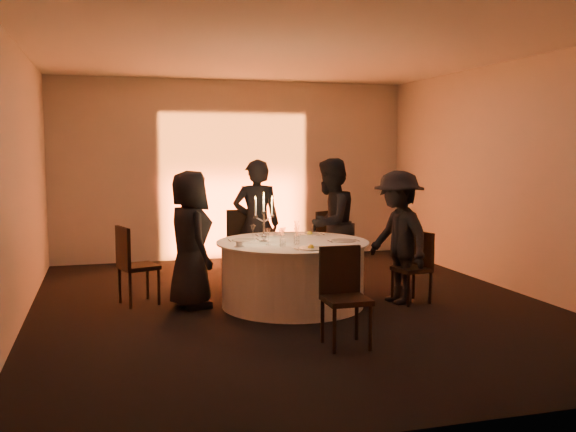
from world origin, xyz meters
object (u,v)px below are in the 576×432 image
object	(u,v)px
chair_back_left	(243,241)
guest_back_right	(330,224)
banquet_table	(293,273)
guest_right	(398,237)
coffee_cup	(239,244)
guest_left	(190,239)
chair_front	(343,290)
guest_back_left	(256,224)
candelabra	(264,225)
chair_back_right	(321,241)
chair_right	(416,263)
chair_left	(132,261)

from	to	relation	value
chair_back_left	guest_back_right	bearing A→B (deg)	160.83
banquet_table	guest_right	bearing A→B (deg)	-9.54
guest_right	coffee_cup	xyz separation A→B (m)	(-1.95, -0.03, 0.00)
guest_left	coffee_cup	distance (m)	0.69
banquet_table	chair_front	xyz separation A→B (m)	(0.03, -1.60, 0.14)
guest_back_right	guest_back_left	bearing A→B (deg)	-64.29
guest_left	coffee_cup	size ratio (longest dim) A/B	14.63
guest_left	guest_right	distance (m)	2.48
banquet_table	candelabra	distance (m)	0.69
chair_back_right	guest_right	world-z (taller)	guest_right
guest_back_left	candelabra	distance (m)	1.11
guest_right	candelabra	size ratio (longest dim) A/B	2.70
chair_right	candelabra	xyz separation A→B (m)	(-1.84, 0.25, 0.50)
coffee_cup	candelabra	size ratio (longest dim) A/B	0.19
chair_front	guest_back_right	distance (m)	2.49
banquet_table	chair_front	size ratio (longest dim) A/B	1.93
chair_front	coffee_cup	size ratio (longest dim) A/B	8.49
banquet_table	guest_back_left	xyz separation A→B (m)	(-0.18, 1.09, 0.47)
guest_back_left	chair_right	bearing A→B (deg)	150.74
chair_left	guest_back_right	distance (m)	2.60
chair_right	guest_left	world-z (taller)	guest_left
chair_back_right	candelabra	xyz separation A→B (m)	(-1.16, -1.32, 0.41)
chair_back_left	chair_right	xyz separation A→B (m)	(1.79, -1.63, -0.11)
chair_left	coffee_cup	distance (m)	1.41
chair_back_left	chair_back_right	world-z (taller)	chair_back_left
guest_right	guest_back_left	bearing A→B (deg)	-141.51
guest_left	guest_right	xyz separation A→B (m)	(2.44, -0.47, -0.01)
coffee_cup	chair_right	bearing A→B (deg)	-0.44
chair_back_right	chair_left	bearing A→B (deg)	-12.54
chair_left	guest_back_left	distance (m)	1.76
chair_left	chair_back_right	bearing A→B (deg)	-91.60
chair_back_left	guest_right	bearing A→B (deg)	146.02
chair_back_left	chair_right	world-z (taller)	chair_back_left
banquet_table	candelabra	world-z (taller)	candelabra
chair_front	chair_back_left	bearing A→B (deg)	97.42
chair_left	guest_back_left	xyz separation A→B (m)	(1.65, 0.54, 0.33)
banquet_table	chair_front	bearing A→B (deg)	-88.94
guest_right	candelabra	distance (m)	1.63
guest_back_left	chair_front	bearing A→B (deg)	104.12
chair_right	guest_left	xyz separation A→B (m)	(-2.67, 0.51, 0.33)
chair_back_right	coffee_cup	world-z (taller)	chair_back_right
candelabra	chair_back_right	bearing A→B (deg)	48.83
guest_back_right	banquet_table	bearing A→B (deg)	1.13
chair_back_right	chair_front	distance (m)	3.02
chair_back_left	guest_left	size ratio (longest dim) A/B	0.65
chair_back_left	guest_back_left	size ratio (longest dim) A/B	0.60
chair_left	guest_left	world-z (taller)	guest_left
chair_right	chair_front	distance (m)	1.98
banquet_table	chair_right	bearing A→B (deg)	-9.83
guest_left	chair_right	bearing A→B (deg)	-112.96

